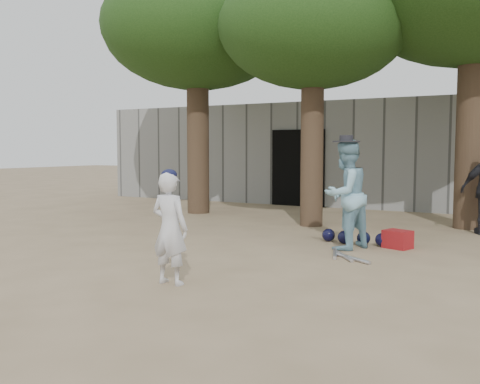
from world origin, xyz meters
The scene contains 8 objects.
ground centered at (0.00, 0.00, 0.00)m, with size 70.00×70.00×0.00m, color #937C5E.
boy_player centered at (0.89, -1.31, 0.68)m, with size 0.50×0.33×1.36m, color silver.
spectator_blue centered at (2.06, 1.93, 0.90)m, with size 0.87×0.68×1.79m, color #7EB0C4.
red_bag centered at (2.81, 2.41, 0.15)m, with size 0.42×0.32×0.30m, color #A21B15.
back_building centered at (0.00, 10.33, 1.50)m, with size 16.00×5.24×3.00m.
helmet_row centered at (2.22, 2.44, 0.12)m, with size 1.51×0.33×0.23m.
bat_pile centered at (2.27, 1.22, 0.03)m, with size 0.81×0.81×0.06m.
tree_row centered at (0.74, 5.02, 4.69)m, with size 11.40×5.80×6.69m.
Camera 1 is at (4.70, -6.52, 1.64)m, focal length 40.00 mm.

